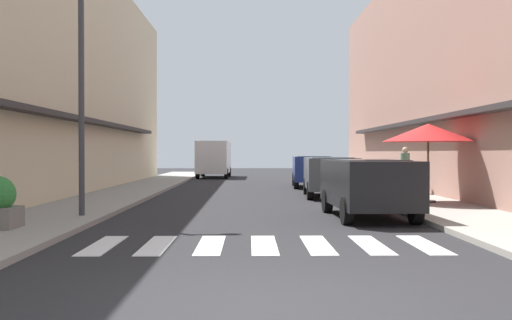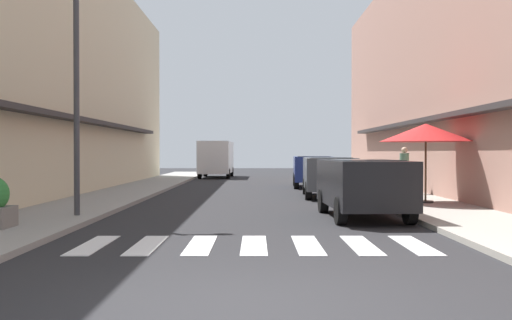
# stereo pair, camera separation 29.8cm
# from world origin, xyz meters

# --- Properties ---
(ground_plane) EXTENTS (79.71, 79.71, 0.00)m
(ground_plane) POSITION_xyz_m (0.00, 14.49, 0.00)
(ground_plane) COLOR #232326
(sidewalk_left) EXTENTS (2.62, 50.72, 0.12)m
(sidewalk_left) POSITION_xyz_m (-5.07, 14.49, 0.06)
(sidewalk_left) COLOR gray
(sidewalk_left) RESTS_ON ground_plane
(sidewalk_right) EXTENTS (2.62, 50.72, 0.12)m
(sidewalk_right) POSITION_xyz_m (5.07, 14.49, 0.06)
(sidewalk_right) COLOR #9E998E
(sidewalk_right) RESTS_ON ground_plane
(building_row_left) EXTENTS (5.50, 34.61, 9.63)m
(building_row_left) POSITION_xyz_m (-8.88, 15.30, 4.81)
(building_row_left) COLOR beige
(building_row_left) RESTS_ON ground_plane
(building_row_right) EXTENTS (5.50, 34.61, 9.91)m
(building_row_right) POSITION_xyz_m (8.88, 15.30, 4.95)
(building_row_right) COLOR #A87A6B
(building_row_right) RESTS_ON ground_plane
(crosswalk) EXTENTS (6.15, 2.20, 0.01)m
(crosswalk) POSITION_xyz_m (-0.00, 4.13, 0.01)
(crosswalk) COLOR silver
(crosswalk) RESTS_ON ground_plane
(parked_car_near) EXTENTS (1.91, 4.17, 1.47)m
(parked_car_near) POSITION_xyz_m (2.71, 8.37, 0.92)
(parked_car_near) COLOR black
(parked_car_near) RESTS_ON ground_plane
(parked_car_mid) EXTENTS (1.97, 4.22, 1.47)m
(parked_car_mid) POSITION_xyz_m (2.71, 15.25, 0.92)
(parked_car_mid) COLOR #4C5156
(parked_car_mid) RESTS_ON ground_plane
(parked_car_far) EXTENTS (1.97, 4.09, 1.47)m
(parked_car_far) POSITION_xyz_m (2.71, 21.28, 0.92)
(parked_car_far) COLOR navy
(parked_car_far) RESTS_ON ground_plane
(delivery_van) EXTENTS (2.09, 5.44, 2.37)m
(delivery_van) POSITION_xyz_m (-2.56, 31.93, 1.41)
(delivery_van) COLOR silver
(delivery_van) RESTS_ON ground_plane
(street_lamp) EXTENTS (1.19, 0.28, 5.84)m
(street_lamp) POSITION_xyz_m (-4.16, 8.00, 3.65)
(street_lamp) COLOR #38383D
(street_lamp) RESTS_ON sidewalk_left
(cafe_umbrella) EXTENTS (2.79, 2.79, 2.41)m
(cafe_umbrella) POSITION_xyz_m (5.19, 11.51, 2.24)
(cafe_umbrella) COLOR #262626
(cafe_umbrella) RESTS_ON sidewalk_right
(pedestrian_walking_near) EXTENTS (0.34, 0.34, 1.73)m
(pedestrian_walking_near) POSITION_xyz_m (5.55, 15.47, 1.03)
(pedestrian_walking_near) COLOR #282B33
(pedestrian_walking_near) RESTS_ON sidewalk_right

